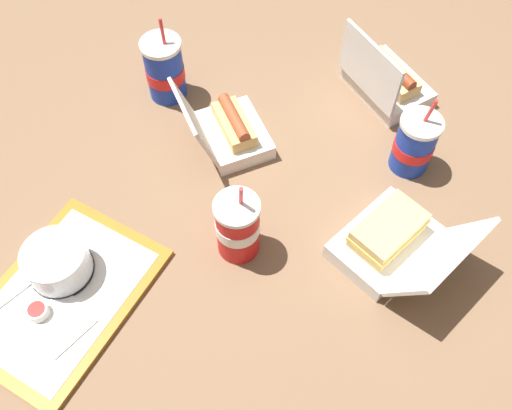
{
  "coord_description": "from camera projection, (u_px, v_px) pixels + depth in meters",
  "views": [
    {
      "loc": [
        -0.55,
        -0.38,
        1.02
      ],
      "look_at": [
        -0.03,
        -0.01,
        0.05
      ],
      "focal_mm": 40.0,
      "sensor_mm": 36.0,
      "label": 1
    }
  ],
  "objects": [
    {
      "name": "clamshell_sandwich_left",
      "position": [
        391.0,
        240.0,
        1.12
      ],
      "size": [
        0.24,
        0.25,
        0.17
      ],
      "color": "white",
      "rests_on": "ground_plane"
    },
    {
      "name": "plastic_fork",
      "position": [
        7.0,
        299.0,
        1.08
      ],
      "size": [
        0.11,
        0.03,
        0.0
      ],
      "primitive_type": "cube",
      "rotation": [
        0.0,
        0.0,
        -0.16
      ],
      "color": "white",
      "rests_on": "food_tray"
    },
    {
      "name": "soda_cup_corner",
      "position": [
        238.0,
        227.0,
        1.1
      ],
      "size": [
        0.09,
        0.09,
        0.21
      ],
      "color": "red",
      "rests_on": "ground_plane"
    },
    {
      "name": "ground_plane",
      "position": [
        263.0,
        205.0,
        1.22
      ],
      "size": [
        3.2,
        3.2,
        0.0
      ],
      "primitive_type": "plane",
      "color": "brown"
    },
    {
      "name": "cake_container",
      "position": [
        58.0,
        263.0,
        1.09
      ],
      "size": [
        0.13,
        0.13,
        0.07
      ],
      "color": "black",
      "rests_on": "food_tray"
    },
    {
      "name": "food_tray",
      "position": [
        64.0,
        297.0,
        1.1
      ],
      "size": [
        0.4,
        0.3,
        0.01
      ],
      "color": "#A56619",
      "rests_on": "ground_plane"
    },
    {
      "name": "ketchup_cup",
      "position": [
        38.0,
        311.0,
        1.06
      ],
      "size": [
        0.04,
        0.04,
        0.02
      ],
      "color": "white",
      "rests_on": "food_tray"
    },
    {
      "name": "clamshell_hotdog_right",
      "position": [
        386.0,
        80.0,
        1.36
      ],
      "size": [
        0.21,
        0.24,
        0.18
      ],
      "color": "white",
      "rests_on": "ground_plane"
    },
    {
      "name": "clamshell_hotdog_back",
      "position": [
        230.0,
        130.0,
        1.28
      ],
      "size": [
        0.24,
        0.24,
        0.17
      ],
      "color": "white",
      "rests_on": "ground_plane"
    },
    {
      "name": "napkin_stack",
      "position": [
        60.0,
        323.0,
        1.06
      ],
      "size": [
        0.11,
        0.11,
        0.0
      ],
      "primitive_type": "cube",
      "rotation": [
        0.0,
        0.0,
        -0.1
      ],
      "color": "white",
      "rests_on": "food_tray"
    },
    {
      "name": "soda_cup_front",
      "position": [
        165.0,
        69.0,
        1.33
      ],
      "size": [
        0.09,
        0.09,
        0.22
      ],
      "color": "#1938B7",
      "rests_on": "ground_plane"
    },
    {
      "name": "soda_cup_back",
      "position": [
        414.0,
        144.0,
        1.22
      ],
      "size": [
        0.09,
        0.09,
        0.2
      ],
      "color": "#1938B7",
      "rests_on": "ground_plane"
    }
  ]
}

